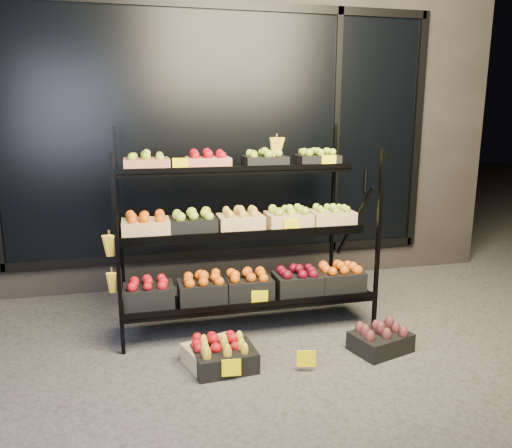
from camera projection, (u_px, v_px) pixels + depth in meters
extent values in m
plane|color=#514F4C|center=(262.00, 349.00, 3.81)|extent=(24.00, 24.00, 0.00)
cube|color=#2D2826|center=(208.00, 114.00, 5.89)|extent=(6.00, 2.00, 3.50)
cube|color=black|center=(223.00, 135.00, 4.97)|extent=(4.20, 0.04, 2.40)
cube|color=black|center=(225.00, 252.00, 5.22)|extent=(4.30, 0.06, 0.08)
cube|color=black|center=(221.00, 5.00, 4.69)|extent=(4.30, 0.06, 0.08)
cube|color=black|center=(417.00, 133.00, 5.45)|extent=(0.08, 0.06, 2.50)
cube|color=black|center=(336.00, 134.00, 5.23)|extent=(0.06, 0.06, 2.50)
cylinder|color=black|center=(366.00, 181.00, 5.39)|extent=(0.02, 0.02, 0.25)
cube|color=black|center=(118.00, 258.00, 3.58)|extent=(0.03, 0.03, 1.50)
cube|color=black|center=(378.00, 241.00, 4.06)|extent=(0.03, 0.03, 1.50)
cube|color=black|center=(120.00, 219.00, 4.48)|extent=(0.03, 0.03, 1.66)
cube|color=black|center=(333.00, 209.00, 4.96)|extent=(0.03, 0.03, 1.66)
cube|color=black|center=(251.00, 300.00, 4.09)|extent=(2.05, 0.42, 0.03)
cube|color=black|center=(257.00, 305.00, 3.89)|extent=(2.05, 0.02, 0.05)
cube|color=black|center=(243.00, 233.00, 4.26)|extent=(2.05, 0.40, 0.03)
cube|color=black|center=(248.00, 234.00, 4.07)|extent=(2.05, 0.02, 0.05)
cube|color=black|center=(236.00, 171.00, 4.44)|extent=(2.05, 0.40, 0.03)
cube|color=black|center=(240.00, 169.00, 4.25)|extent=(2.05, 0.02, 0.05)
cube|color=tan|center=(147.00, 165.00, 4.24)|extent=(0.38, 0.28, 0.11)
ellipsoid|color=#A9C932|center=(146.00, 155.00, 4.22)|extent=(0.32, 0.24, 0.07)
cube|color=tan|center=(208.00, 163.00, 4.36)|extent=(0.38, 0.28, 0.11)
ellipsoid|color=#B40C1C|center=(208.00, 154.00, 4.35)|extent=(0.32, 0.24, 0.07)
cube|color=black|center=(265.00, 162.00, 4.48)|extent=(0.38, 0.28, 0.11)
ellipsoid|color=#A9C932|center=(265.00, 153.00, 4.47)|extent=(0.32, 0.24, 0.07)
cube|color=black|center=(317.00, 161.00, 4.60)|extent=(0.38, 0.28, 0.11)
ellipsoid|color=#A9C932|center=(317.00, 152.00, 4.58)|extent=(0.32, 0.24, 0.07)
cube|color=tan|center=(146.00, 228.00, 4.06)|extent=(0.38, 0.28, 0.14)
ellipsoid|color=#DA5B0B|center=(145.00, 216.00, 4.03)|extent=(0.32, 0.24, 0.07)
cube|color=black|center=(193.00, 226.00, 4.14)|extent=(0.38, 0.28, 0.14)
ellipsoid|color=#A9C932|center=(193.00, 214.00, 4.12)|extent=(0.32, 0.24, 0.07)
cube|color=tan|center=(240.00, 223.00, 4.24)|extent=(0.38, 0.28, 0.14)
ellipsoid|color=gold|center=(240.00, 212.00, 4.22)|extent=(0.32, 0.24, 0.07)
cube|color=tan|center=(288.00, 221.00, 4.34)|extent=(0.38, 0.28, 0.14)
ellipsoid|color=#A9C932|center=(288.00, 210.00, 4.31)|extent=(0.32, 0.24, 0.07)
cube|color=tan|center=(331.00, 219.00, 4.43)|extent=(0.38, 0.28, 0.14)
ellipsoid|color=#A9C932|center=(331.00, 207.00, 4.41)|extent=(0.32, 0.24, 0.07)
cube|color=black|center=(149.00, 297.00, 3.87)|extent=(0.38, 0.28, 0.18)
ellipsoid|color=#B40C1C|center=(148.00, 282.00, 3.85)|extent=(0.32, 0.24, 0.07)
cube|color=black|center=(203.00, 292.00, 3.97)|extent=(0.38, 0.28, 0.18)
ellipsoid|color=#DA5B0B|center=(202.00, 278.00, 3.95)|extent=(0.32, 0.24, 0.07)
cube|color=black|center=(248.00, 289.00, 4.06)|extent=(0.38, 0.28, 0.18)
ellipsoid|color=#DA5B0B|center=(248.00, 275.00, 4.03)|extent=(0.32, 0.24, 0.07)
cube|color=black|center=(297.00, 284.00, 4.16)|extent=(0.38, 0.28, 0.18)
ellipsoid|color=#610715|center=(298.00, 271.00, 4.13)|extent=(0.32, 0.24, 0.07)
cube|color=black|center=(340.00, 281.00, 4.24)|extent=(0.38, 0.28, 0.18)
ellipsoid|color=#DA5B0B|center=(340.00, 267.00, 4.22)|extent=(0.32, 0.24, 0.07)
ellipsoid|color=yellow|center=(109.00, 233.00, 3.55)|extent=(0.14, 0.08, 0.22)
ellipsoid|color=yellow|center=(111.00, 271.00, 3.61)|extent=(0.14, 0.08, 0.22)
ellipsoid|color=yellow|center=(277.00, 137.00, 4.36)|extent=(0.14, 0.08, 0.22)
cube|color=#FFDF00|center=(291.00, 226.00, 4.19)|extent=(0.13, 0.01, 0.12)
cube|color=#FFDF00|center=(329.00, 162.00, 4.47)|extent=(0.13, 0.01, 0.12)
cube|color=#FFDF00|center=(180.00, 165.00, 4.16)|extent=(0.13, 0.01, 0.12)
cube|color=#FFDF00|center=(260.00, 298.00, 3.94)|extent=(0.13, 0.01, 0.12)
cube|color=#FFDF00|center=(231.00, 373.00, 3.35)|extent=(0.13, 0.01, 0.12)
cube|color=#FFDF00|center=(306.00, 364.00, 3.47)|extent=(0.13, 0.01, 0.12)
cube|color=tan|center=(215.00, 354.00, 3.60)|extent=(0.49, 0.42, 0.14)
ellipsoid|color=#B40C1C|center=(215.00, 341.00, 3.57)|extent=(0.41, 0.35, 0.07)
cube|color=black|center=(225.00, 359.00, 3.51)|extent=(0.45, 0.35, 0.15)
ellipsoid|color=yellow|center=(224.00, 346.00, 3.49)|extent=(0.38, 0.29, 0.07)
cube|color=black|center=(380.00, 342.00, 3.78)|extent=(0.49, 0.41, 0.14)
ellipsoid|color=maroon|center=(381.00, 329.00, 3.76)|extent=(0.41, 0.35, 0.07)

